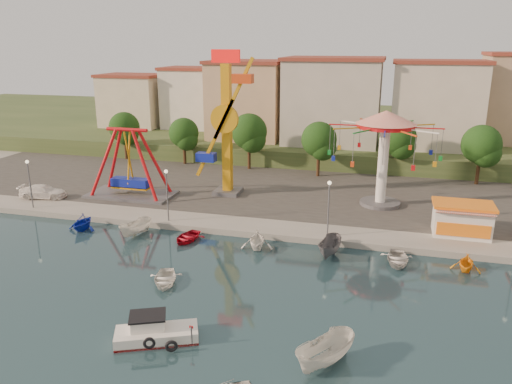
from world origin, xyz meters
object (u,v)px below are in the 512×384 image
(rowboat_a, at_px, (165,279))
(cabin_motorboat, at_px, (155,333))
(pirate_ship_ride, at_px, (129,164))
(wave_swinger, at_px, (385,137))
(van, at_px, (43,192))
(kamikaze_tower, at_px, (228,127))
(skiff, at_px, (326,353))

(rowboat_a, bearing_deg, cabin_motorboat, -89.12)
(pirate_ship_ride, bearing_deg, rowboat_a, -55.20)
(wave_swinger, height_order, van, wave_swinger)
(kamikaze_tower, distance_m, wave_swinger, 17.32)
(van, bearing_deg, pirate_ship_ride, -82.88)
(kamikaze_tower, relative_size, van, 3.16)
(van, bearing_deg, rowboat_a, -137.01)
(pirate_ship_ride, height_order, cabin_motorboat, pirate_ship_ride)
(pirate_ship_ride, xyz_separation_m, kamikaze_tower, (10.88, 3.47, 4.16))
(pirate_ship_ride, height_order, wave_swinger, wave_swinger)
(wave_swinger, height_order, skiff, wave_swinger)
(pirate_ship_ride, distance_m, skiff, 36.58)
(cabin_motorboat, distance_m, skiff, 10.62)
(kamikaze_tower, relative_size, skiff, 3.53)
(wave_swinger, xyz_separation_m, van, (-37.57, -7.52, -6.84))
(kamikaze_tower, distance_m, van, 22.58)
(kamikaze_tower, bearing_deg, rowboat_a, -85.08)
(rowboat_a, distance_m, skiff, 15.07)
(wave_swinger, relative_size, van, 2.22)
(rowboat_a, height_order, skiff, skiff)
(pirate_ship_ride, distance_m, wave_swinger, 28.73)
(wave_swinger, distance_m, skiff, 30.49)
(pirate_ship_ride, xyz_separation_m, van, (-9.38, -3.45, -3.04))
(kamikaze_tower, bearing_deg, skiff, -62.33)
(skiff, bearing_deg, kamikaze_tower, 149.80)
(cabin_motorboat, bearing_deg, kamikaze_tower, 74.76)
(pirate_ship_ride, distance_m, cabin_motorboat, 30.08)
(kamikaze_tower, xyz_separation_m, cabin_motorboat, (4.56, -28.99, -8.08))
(cabin_motorboat, height_order, rowboat_a, cabin_motorboat)
(wave_swinger, xyz_separation_m, rowboat_a, (-15.43, -22.42, -7.83))
(kamikaze_tower, bearing_deg, wave_swinger, 1.99)
(wave_swinger, height_order, cabin_motorboat, wave_swinger)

